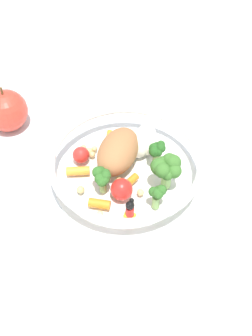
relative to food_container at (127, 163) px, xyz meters
The scene contains 3 objects.
ground_plane 0.03m from the food_container, 26.89° to the right, with size 2.40×2.40×0.00m, color white.
food_container is the anchor object (origin of this frame).
loose_apple 0.22m from the food_container, 73.55° to the right, with size 0.07×0.07×0.08m.
Camera 1 is at (0.29, 0.32, 0.52)m, focal length 49.38 mm.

